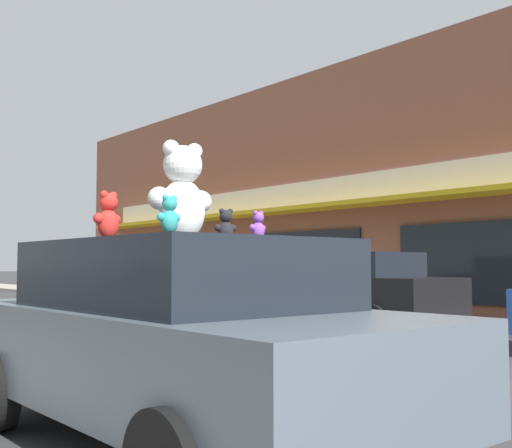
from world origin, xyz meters
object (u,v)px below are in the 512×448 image
Objects in this scene: teddy_bear_blue at (179,232)px; parked_car_far_center at (348,289)px; teddy_bear_teal at (169,215)px; teddy_bear_purple at (258,226)px; teddy_bear_giant at (182,193)px; teddy_bear_black at (226,226)px; plush_art_car at (180,337)px; teddy_bear_red at (108,216)px.

parked_car_far_center is at bearing 144.51° from teddy_bear_blue.
teddy_bear_teal is 1.06× the size of teddy_bear_purple.
teddy_bear_purple is (-0.04, -1.13, -0.00)m from teddy_bear_blue.
teddy_bear_giant reaches higher than parked_car_far_center.
teddy_bear_black is 0.06× the size of parked_car_far_center.
parked_car_far_center is at bearing 33.55° from plush_art_car.
teddy_bear_blue is at bearing -78.10° from teddy_bear_black.
teddy_bear_blue is 0.66m from teddy_bear_black.
teddy_bear_blue is 1.02× the size of teddy_bear_purple.
teddy_bear_giant reaches higher than teddy_bear_purple.
teddy_bear_red reaches higher than parked_car_far_center.
teddy_bear_red is 0.07× the size of parked_car_far_center.
parked_car_far_center is (6.87, 4.93, -0.81)m from teddy_bear_black.
teddy_bear_teal is at bearing 15.06° from teddy_bear_purple.
teddy_bear_black is (0.39, -0.05, 0.86)m from plush_art_car.
teddy_bear_red is at bearing -103.04° from teddy_bear_teal.
teddy_bear_purple is (1.02, 0.41, -0.01)m from teddy_bear_teal.
plush_art_car is at bearing -134.39° from teddy_bear_teal.
parked_car_far_center is at bearing -148.92° from teddy_bear_purple.
teddy_bear_giant is 0.76m from teddy_bear_purple.
teddy_bear_red is (-0.98, -0.59, 0.06)m from teddy_bear_blue.
parked_car_far_center is (7.26, 4.88, 0.04)m from plush_art_car.
teddy_bear_giant is 2.35× the size of teddy_bear_red.
teddy_bear_black is (0.06, 0.47, 0.03)m from teddy_bear_purple.
teddy_bear_purple is 0.80× the size of teddy_bear_black.
teddy_bear_giant is at bearing 54.93° from plush_art_car.
plush_art_car is 1.43m from teddy_bear_teal.
teddy_bear_red is 1.28× the size of teddy_bear_black.
teddy_bear_teal reaches higher than parked_car_far_center.
teddy_bear_purple is 8.82m from parked_car_far_center.
teddy_bear_black is at bearing 24.04° from teddy_bear_blue.
teddy_bear_blue is (0.28, 0.47, -0.28)m from teddy_bear_giant.
parked_car_far_center is (6.93, 5.39, -0.79)m from teddy_bear_purple.
teddy_bear_black is at bearing -7.74° from plush_art_car.
parked_car_far_center is at bearing -148.04° from teddy_bear_giant.
plush_art_car is at bearing 3.17° from teddy_bear_black.
plush_art_car is 8.75m from parked_car_far_center.
teddy_bear_giant is at bearing -7.91° from teddy_bear_blue.
teddy_bear_giant is 0.43m from teddy_bear_black.
teddy_bear_purple reaches higher than parked_car_far_center.
teddy_bear_black reaches higher than plush_art_car.
plush_art_car is 1.04m from teddy_bear_purple.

